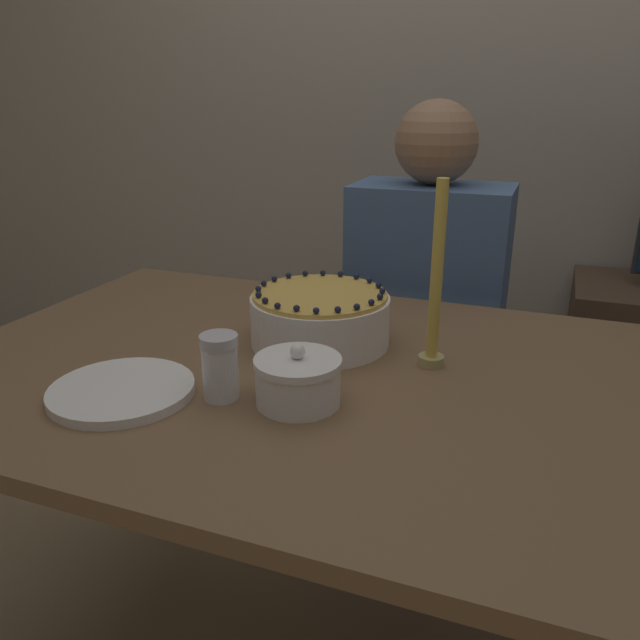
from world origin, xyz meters
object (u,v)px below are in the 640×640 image
Objects in this scene: sugar_bowl at (298,380)px; candle at (436,292)px; cake at (320,318)px; person_man_blue_shirt at (423,359)px; sugar_shaker at (220,366)px.

candle is at bearing 52.54° from sugar_bowl.
cake is 0.62m from person_man_blue_shirt.
candle reaches higher than sugar_bowl.
sugar_bowl is at bearing -76.95° from cake.
candle is at bearing -7.26° from cake.
person_man_blue_shirt is (-0.12, 0.57, -0.38)m from candle.
candle is at bearing 102.05° from person_man_blue_shirt.
person_man_blue_shirt reaches higher than cake.
cake is 0.25m from sugar_bowl.
person_man_blue_shirt is at bearing 79.11° from cake.
person_man_blue_shirt is (0.10, 0.54, -0.29)m from cake.
sugar_bowl is at bearing 12.60° from sugar_shaker.
sugar_shaker is (-0.12, -0.03, 0.02)m from sugar_bowl.
candle is (0.17, 0.22, 0.10)m from sugar_bowl.
person_man_blue_shirt is at bearing 86.63° from sugar_bowl.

